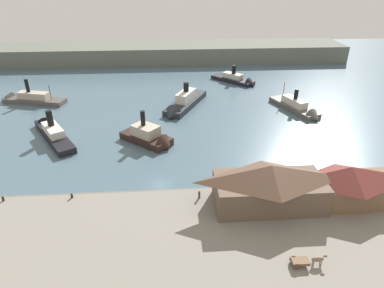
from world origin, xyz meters
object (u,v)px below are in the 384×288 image
(mooring_post_east, at_px, (3,199))
(ferry_approaching_east, at_px, (51,131))
(ferry_outer_harbor, at_px, (183,104))
(ferry_shed_east_terminal, at_px, (270,185))
(ferry_near_quay, at_px, (150,138))
(ferry_departing_north, at_px, (238,80))
(ferry_moored_east, at_px, (27,99))
(mooring_post_center_east, at_px, (72,196))
(ferry_moored_west, at_px, (299,108))
(ferry_shed_central_terminal, at_px, (348,184))
(pedestrian_near_east_shed, at_px, (199,194))
(horse_cart, at_px, (307,261))

(mooring_post_east, distance_m, ferry_approaching_east, 31.65)
(mooring_post_east, relative_size, ferry_outer_harbor, 0.03)
(ferry_shed_east_terminal, distance_m, ferry_near_quay, 38.08)
(ferry_departing_north, relative_size, ferry_moored_east, 0.75)
(mooring_post_center_east, bearing_deg, ferry_approaching_east, 112.97)
(ferry_shed_east_terminal, height_order, ferry_near_quay, ferry_shed_east_terminal)
(ferry_shed_east_terminal, relative_size, ferry_moored_west, 0.95)
(mooring_post_center_east, bearing_deg, ferry_moored_west, 35.06)
(ferry_moored_west, bearing_deg, ferry_shed_central_terminal, -99.59)
(ferry_shed_central_terminal, bearing_deg, ferry_shed_east_terminal, -179.39)
(ferry_shed_east_terminal, distance_m, pedestrian_near_east_shed, 13.85)
(ferry_shed_east_terminal, distance_m, ferry_moored_west, 53.92)
(ferry_shed_east_terminal, distance_m, mooring_post_east, 52.11)
(ferry_outer_harbor, bearing_deg, ferry_moored_west, -8.64)
(ferry_moored_west, height_order, ferry_departing_north, ferry_moored_west)
(ferry_shed_central_terminal, bearing_deg, ferry_approaching_east, 151.79)
(ferry_shed_east_terminal, distance_m, horse_cart, 15.80)
(pedestrian_near_east_shed, relative_size, ferry_moored_west, 0.08)
(ferry_moored_west, bearing_deg, horse_cart, -108.85)
(pedestrian_near_east_shed, height_order, ferry_moored_east, ferry_moored_east)
(horse_cart, distance_m, ferry_approaching_east, 74.49)
(mooring_post_east, bearing_deg, pedestrian_near_east_shed, -2.58)
(ferry_shed_central_terminal, bearing_deg, ferry_moored_west, 80.41)
(ferry_moored_west, relative_size, ferry_moored_east, 0.92)
(ferry_shed_central_terminal, height_order, ferry_moored_east, ferry_shed_central_terminal)
(ferry_outer_harbor, bearing_deg, ferry_moored_east, 169.96)
(horse_cart, relative_size, ferry_outer_harbor, 0.21)
(ferry_shed_east_terminal, xyz_separation_m, ferry_shed_central_terminal, (15.48, 0.16, -0.53))
(ferry_shed_east_terminal, distance_m, ferry_shed_central_terminal, 15.49)
(ferry_approaching_east, bearing_deg, mooring_post_east, -89.83)
(pedestrian_near_east_shed, xyz_separation_m, mooring_post_center_east, (-25.41, 1.82, -0.37))
(ferry_shed_east_terminal, bearing_deg, mooring_post_east, 174.89)
(ferry_shed_central_terminal, height_order, ferry_approaching_east, ferry_shed_central_terminal)
(ferry_shed_east_terminal, height_order, ferry_outer_harbor, ferry_shed_east_terminal)
(ferry_shed_central_terminal, relative_size, ferry_moored_east, 0.78)
(ferry_shed_central_terminal, relative_size, ferry_moored_west, 0.86)
(ferry_shed_central_terminal, relative_size, pedestrian_near_east_shed, 10.59)
(ferry_near_quay, bearing_deg, horse_cart, -60.12)
(horse_cart, xyz_separation_m, ferry_departing_north, (7.67, 95.89, -0.90))
(ferry_shed_east_terminal, height_order, horse_cart, ferry_shed_east_terminal)
(ferry_shed_east_terminal, height_order, ferry_shed_central_terminal, ferry_shed_east_terminal)
(ferry_shed_central_terminal, bearing_deg, ferry_moored_east, 142.79)
(mooring_post_east, xyz_separation_m, ferry_approaching_east, (-0.09, 31.65, -0.23))
(ferry_near_quay, bearing_deg, ferry_shed_east_terminal, -51.08)
(ferry_outer_harbor, height_order, ferry_near_quay, ferry_near_quay)
(ferry_moored_east, bearing_deg, ferry_outer_harbor, -10.04)
(ferry_shed_central_terminal, height_order, ferry_near_quay, ferry_shed_central_terminal)
(ferry_outer_harbor, relative_size, ferry_near_quay, 1.65)
(horse_cart, relative_size, ferry_moored_west, 0.25)
(mooring_post_east, bearing_deg, ferry_departing_north, 51.09)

